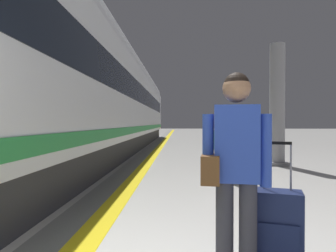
% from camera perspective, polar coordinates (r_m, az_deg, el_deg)
% --- Properties ---
extents(safety_line_strip, '(0.36, 80.00, 0.01)m').
position_cam_1_polar(safety_line_strip, '(11.09, -2.98, -5.85)').
color(safety_line_strip, yellow).
rests_on(safety_line_strip, ground).
extents(tactile_edge_band, '(0.61, 80.00, 0.01)m').
position_cam_1_polar(tactile_edge_band, '(11.12, -4.65, -5.83)').
color(tactile_edge_band, slate).
rests_on(tactile_edge_band, ground).
extents(high_speed_train, '(2.94, 34.78, 4.97)m').
position_cam_1_polar(high_speed_train, '(9.84, -16.30, 7.89)').
color(high_speed_train, '#38383D').
rests_on(high_speed_train, ground).
extents(traveller_foreground, '(0.54, 0.29, 1.64)m').
position_cam_1_polar(traveller_foreground, '(2.27, 12.95, -7.23)').
color(traveller_foreground, '#383842').
rests_on(traveller_foreground, ground).
extents(rolling_suitcase_foreground, '(0.43, 0.33, 1.11)m').
position_cam_1_polar(rolling_suitcase_foreground, '(2.61, 20.72, -18.93)').
color(rolling_suitcase_foreground, '#19234C').
rests_on(rolling_suitcase_foreground, ground).
extents(passenger_near, '(0.48, 0.36, 1.57)m').
position_cam_1_polar(passenger_near, '(6.51, 12.14, -2.26)').
color(passenger_near, black).
rests_on(passenger_near, ground).
extents(suitcase_near, '(0.40, 0.27, 0.61)m').
position_cam_1_polar(suitcase_near, '(6.43, 9.48, -7.67)').
color(suitcase_near, '#9E9EA3').
rests_on(suitcase_near, ground).
extents(passenger_mid, '(0.52, 0.30, 1.74)m').
position_cam_1_polar(passenger_mid, '(14.24, 10.91, -0.36)').
color(passenger_mid, black).
rests_on(passenger_mid, ground).
extents(duffel_bag_mid, '(0.44, 0.26, 0.36)m').
position_cam_1_polar(duffel_bag_mid, '(14.04, 9.73, -3.87)').
color(duffel_bag_mid, brown).
rests_on(duffel_bag_mid, ground).
extents(platform_pillar, '(0.56, 0.56, 3.60)m').
position_cam_1_polar(platform_pillar, '(9.19, 20.75, 3.51)').
color(platform_pillar, gray).
rests_on(platform_pillar, ground).
extents(waste_bin, '(0.46, 0.46, 0.91)m').
position_cam_1_polar(waste_bin, '(13.81, 9.78, -2.68)').
color(waste_bin, '#2D6638').
rests_on(waste_bin, ground).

